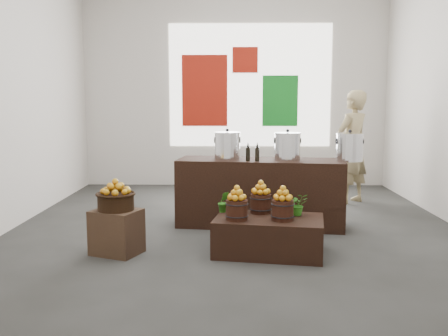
{
  "coord_description": "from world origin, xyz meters",
  "views": [
    {
      "loc": [
        -0.05,
        -6.54,
        1.71
      ],
      "look_at": [
        -0.15,
        -0.4,
        0.88
      ],
      "focal_mm": 40.0,
      "sensor_mm": 36.0,
      "label": 1
    }
  ],
  "objects_px": {
    "wicker_basket": "(116,202)",
    "shopper": "(352,147)",
    "display_table": "(269,236)",
    "counter": "(260,193)",
    "stock_pot_center": "(287,147)",
    "crate": "(117,232)",
    "stock_pot_left": "(227,146)",
    "stock_pot_right": "(350,148)"
  },
  "relations": [
    {
      "from": "counter",
      "to": "wicker_basket",
      "type": "bearing_deg",
      "value": -134.57
    },
    {
      "from": "wicker_basket",
      "to": "shopper",
      "type": "xyz_separation_m",
      "value": [
        3.29,
        2.89,
        0.35
      ]
    },
    {
      "from": "stock_pot_left",
      "to": "stock_pot_center",
      "type": "height_order",
      "value": "same"
    },
    {
      "from": "display_table",
      "to": "counter",
      "type": "relative_size",
      "value": 0.53
    },
    {
      "from": "display_table",
      "to": "stock_pot_left",
      "type": "relative_size",
      "value": 3.44
    },
    {
      "from": "display_table",
      "to": "stock_pot_right",
      "type": "bearing_deg",
      "value": 54.34
    },
    {
      "from": "wicker_basket",
      "to": "stock_pot_center",
      "type": "height_order",
      "value": "stock_pot_center"
    },
    {
      "from": "stock_pot_center",
      "to": "crate",
      "type": "bearing_deg",
      "value": -148.07
    },
    {
      "from": "shopper",
      "to": "stock_pot_center",
      "type": "bearing_deg",
      "value": 11.8
    },
    {
      "from": "wicker_basket",
      "to": "display_table",
      "type": "height_order",
      "value": "wicker_basket"
    },
    {
      "from": "crate",
      "to": "stock_pot_right",
      "type": "xyz_separation_m",
      "value": [
        2.84,
        1.16,
        0.84
      ]
    },
    {
      "from": "crate",
      "to": "counter",
      "type": "height_order",
      "value": "counter"
    },
    {
      "from": "crate",
      "to": "stock_pot_center",
      "type": "bearing_deg",
      "value": 31.93
    },
    {
      "from": "stock_pot_right",
      "to": "display_table",
      "type": "bearing_deg",
      "value": -135.11
    },
    {
      "from": "counter",
      "to": "stock_pot_left",
      "type": "relative_size",
      "value": 6.47
    },
    {
      "from": "counter",
      "to": "shopper",
      "type": "xyz_separation_m",
      "value": [
        1.61,
        1.58,
        0.48
      ]
    },
    {
      "from": "counter",
      "to": "shopper",
      "type": "height_order",
      "value": "shopper"
    },
    {
      "from": "stock_pot_center",
      "to": "wicker_basket",
      "type": "bearing_deg",
      "value": -148.07
    },
    {
      "from": "display_table",
      "to": "counter",
      "type": "distance_m",
      "value": 1.31
    },
    {
      "from": "wicker_basket",
      "to": "counter",
      "type": "distance_m",
      "value": 2.14
    },
    {
      "from": "stock_pot_right",
      "to": "wicker_basket",
      "type": "bearing_deg",
      "value": -157.76
    },
    {
      "from": "shopper",
      "to": "counter",
      "type": "bearing_deg",
      "value": 3.94
    },
    {
      "from": "display_table",
      "to": "stock_pot_center",
      "type": "bearing_deg",
      "value": 84.59
    },
    {
      "from": "stock_pot_left",
      "to": "stock_pot_right",
      "type": "xyz_separation_m",
      "value": [
        1.62,
        -0.21,
        0.0
      ]
    },
    {
      "from": "wicker_basket",
      "to": "stock_pot_right",
      "type": "bearing_deg",
      "value": 22.24
    },
    {
      "from": "stock_pot_center",
      "to": "shopper",
      "type": "distance_m",
      "value": 2.06
    },
    {
      "from": "stock_pot_left",
      "to": "shopper",
      "type": "distance_m",
      "value": 2.56
    },
    {
      "from": "crate",
      "to": "stock_pot_center",
      "type": "distance_m",
      "value": 2.54
    },
    {
      "from": "display_table",
      "to": "shopper",
      "type": "height_order",
      "value": "shopper"
    },
    {
      "from": "shopper",
      "to": "stock_pot_left",
      "type": "bearing_deg",
      "value": -4.16
    },
    {
      "from": "wicker_basket",
      "to": "shopper",
      "type": "relative_size",
      "value": 0.21
    },
    {
      "from": "display_table",
      "to": "stock_pot_center",
      "type": "height_order",
      "value": "stock_pot_center"
    },
    {
      "from": "stock_pot_left",
      "to": "stock_pot_right",
      "type": "relative_size",
      "value": 1.0
    },
    {
      "from": "wicker_basket",
      "to": "shopper",
      "type": "bearing_deg",
      "value": 41.34
    },
    {
      "from": "crate",
      "to": "shopper",
      "type": "relative_size",
      "value": 0.27
    },
    {
      "from": "stock_pot_center",
      "to": "shopper",
      "type": "height_order",
      "value": "shopper"
    },
    {
      "from": "wicker_basket",
      "to": "display_table",
      "type": "bearing_deg",
      "value": 1.02
    },
    {
      "from": "stock_pot_left",
      "to": "shopper",
      "type": "height_order",
      "value": "shopper"
    },
    {
      "from": "crate",
      "to": "stock_pot_center",
      "type": "relative_size",
      "value": 1.44
    },
    {
      "from": "crate",
      "to": "stock_pot_right",
      "type": "height_order",
      "value": "stock_pot_right"
    },
    {
      "from": "stock_pot_right",
      "to": "shopper",
      "type": "xyz_separation_m",
      "value": [
        0.45,
        1.73,
        -0.15
      ]
    },
    {
      "from": "wicker_basket",
      "to": "shopper",
      "type": "height_order",
      "value": "shopper"
    }
  ]
}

